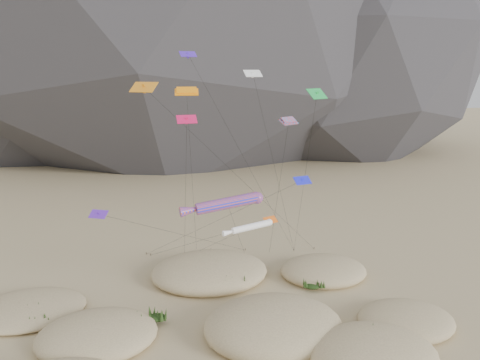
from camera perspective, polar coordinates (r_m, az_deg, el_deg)
The scene contains 9 objects.
ground at distance 46.94m, azimuth 0.60°, elevation -20.16°, with size 500.00×500.00×0.00m, color #CCB789.
dunes at distance 49.04m, azimuth -2.46°, elevation -17.55°, with size 49.99×37.65×4.15m.
dune_grass at distance 49.82m, azimuth -0.27°, elevation -16.87°, with size 41.32×28.95×1.54m.
kite_stakes at distance 68.31m, azimuth -2.26°, elevation -8.84°, with size 24.45×5.01×0.30m.
rainbow_tube_kite at distance 49.16m, azimuth -1.91°, elevation -2.91°, with size 10.40×16.18×13.18m.
white_tube_kite at distance 49.08m, azimuth 1.11°, elevation -5.79°, with size 7.29×18.71×10.42m.
orange_parafoil at distance 53.42m, azimuth -6.52°, elevation 10.42°, with size 3.37×12.63×24.04m.
multi_parafoil at distance 55.57m, azimuth 5.93°, elevation 6.97°, with size 2.64×10.26×20.51m.
delta_kites at distance 51.66m, azimuth -1.85°, elevation 6.14°, with size 30.31×18.24×27.81m.
Camera 1 is at (-8.53, -38.23, 25.88)m, focal length 35.00 mm.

